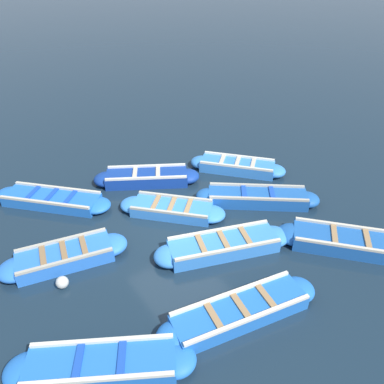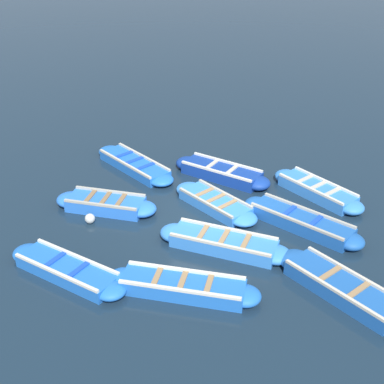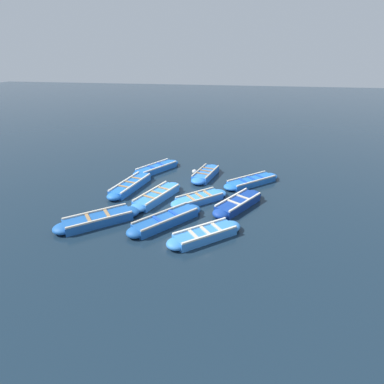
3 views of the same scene
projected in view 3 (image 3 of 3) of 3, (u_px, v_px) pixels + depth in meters
The scene contains 14 objects.
ground_plane at pixel (189, 199), 15.31m from camera, with size 120.00×120.00×0.00m, color #162838.
boat_alongside at pixel (131, 185), 16.42m from camera, with size 1.52×3.84×0.42m.
boat_near_quay at pixel (157, 168), 18.91m from camera, with size 2.52×3.45×0.40m.
boat_outer_right at pixel (98, 220), 13.03m from camera, with size 3.41×3.09×0.44m.
boat_stern_in at pixel (199, 199), 14.99m from camera, with size 2.91×2.76×0.37m.
boat_mid_row at pixel (205, 235), 11.96m from camera, with size 3.06×2.75×0.43m.
boat_broadside at pixel (238, 203), 14.41m from camera, with size 2.53×3.41×0.46m.
boat_outer_left at pixel (157, 196), 15.18m from camera, with size 2.03×3.71×0.43m.
boat_inner_gap at pixel (206, 174), 17.94m from camera, with size 1.53×3.27×0.44m.
boat_drifting at pixel (166, 220), 12.98m from camera, with size 2.98×3.41×0.44m.
boat_centre at pixel (252, 181), 16.99m from camera, with size 3.34×3.16×0.38m.
buoy_orange_near at pixel (194, 172), 18.39m from camera, with size 0.30×0.30×0.30m, color silver.
buoy_yellow_far at pixel (123, 193), 15.50m from camera, with size 0.33×0.33×0.33m, color silver.
buoy_white_drifting at pixel (214, 169), 18.81m from camera, with size 0.26×0.26×0.26m, color silver.
Camera 3 is at (-2.65, 13.47, 6.77)m, focal length 28.00 mm.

